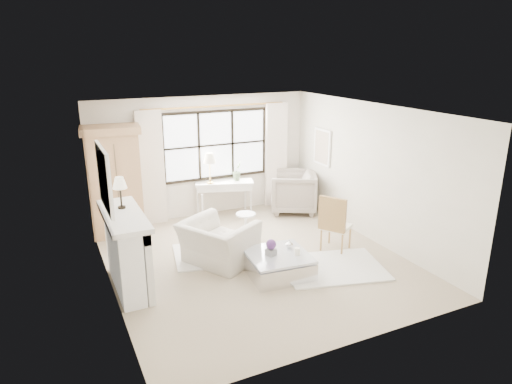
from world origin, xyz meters
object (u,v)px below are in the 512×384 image
(console_table, at_px, (225,198))
(coffee_table, at_px, (278,264))
(club_armchair, at_px, (218,243))
(armoire, at_px, (115,181))

(console_table, xyz_separation_m, coffee_table, (-0.28, -3.12, -0.22))
(club_armchair, bearing_deg, armoire, 2.98)
(armoire, relative_size, console_table, 1.63)
(club_armchair, bearing_deg, coffee_table, -168.15)
(coffee_table, bearing_deg, console_table, 90.43)
(console_table, xyz_separation_m, club_armchair, (-1.02, -2.27, -0.01))
(club_armchair, bearing_deg, console_table, -53.79)
(console_table, bearing_deg, armoire, -159.29)
(armoire, bearing_deg, club_armchair, -51.21)
(console_table, bearing_deg, club_armchair, -96.52)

